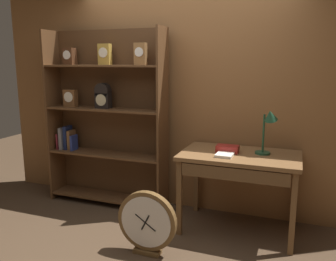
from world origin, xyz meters
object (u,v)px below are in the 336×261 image
Objects in this scene: round_clock_large at (147,223)px; workbench at (239,164)px; desk_lamp at (268,125)px; toolbox_small at (227,149)px; bookshelf at (104,119)px; open_repair_manual at (225,154)px.

workbench is at bearing 46.48° from round_clock_large.
round_clock_large is (-0.69, -0.72, -0.41)m from workbench.
desk_lamp is at bearing 14.20° from workbench.
toolbox_small is at bearing -174.60° from desk_lamp.
workbench reaches higher than round_clock_large.
round_clock_large is (-0.94, -0.79, -0.82)m from desk_lamp.
toolbox_small is (1.52, -0.18, -0.20)m from bookshelf.
desk_lamp is 0.50m from open_repair_manual.
toolbox_small is at bearing 167.59° from workbench.
bookshelf is 1.56m from open_repair_manual.
toolbox_small reaches higher than round_clock_large.
bookshelf is 4.47× the size of desk_lamp.
round_clock_large is at bearing -44.09° from bookshelf.
desk_lamp is at bearing 39.96° from round_clock_large.
workbench is 1.08m from round_clock_large.
toolbox_small reaches higher than open_repair_manual.
bookshelf is 9.46× the size of open_repair_manual.
bookshelf is 1.90m from desk_lamp.
round_clock_large is at bearing -133.52° from workbench.
open_repair_manual is at bearing -11.42° from bookshelf.
toolbox_small is 1.08m from round_clock_large.
bookshelf is at bearing 135.91° from round_clock_large.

